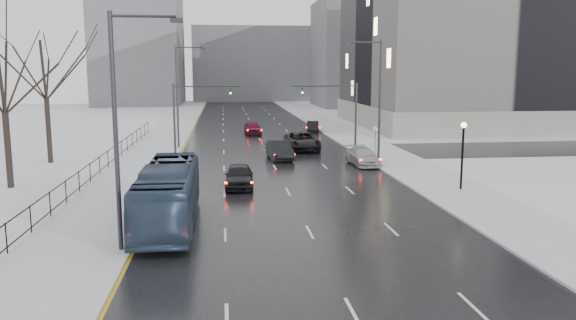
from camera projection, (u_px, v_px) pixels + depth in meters
name	position (u px, v px, depth m)	size (l,w,h in m)	color
road	(259.00, 138.00, 64.00)	(16.00, 150.00, 0.04)	black
cross_road	(267.00, 153.00, 52.23)	(130.00, 10.00, 0.04)	black
sidewalk_left	(165.00, 138.00, 62.79)	(5.00, 150.00, 0.16)	silver
sidewalk_right	(349.00, 136.00, 65.18)	(5.00, 150.00, 0.16)	silver
park_strip	(77.00, 140.00, 61.72)	(14.00, 150.00, 0.12)	white
tree_park_d	(11.00, 189.00, 36.48)	(8.75, 8.75, 12.50)	black
tree_park_e	(51.00, 164.00, 46.24)	(9.45, 9.45, 13.50)	black
iron_fence	(70.00, 186.00, 32.96)	(0.06, 70.00, 1.30)	black
streetlight_r_mid	(377.00, 96.00, 44.42)	(2.95, 0.25, 10.00)	#2D2D33
streetlight_l_near	(121.00, 121.00, 22.95)	(2.95, 0.25, 10.00)	#2D2D33
streetlight_l_far	(179.00, 91.00, 54.33)	(2.95, 0.25, 10.00)	#2D2D33
lamppost_r_mid	(463.00, 146.00, 35.36)	(0.36, 0.36, 4.28)	black
mast_signal_right	(345.00, 108.00, 52.41)	(6.10, 0.33, 6.50)	#2D2D33
mast_signal_left	(186.00, 110.00, 50.74)	(6.10, 0.33, 6.50)	#2D2D33
no_uturn_sign	(375.00, 132.00, 48.99)	(0.60, 0.06, 2.70)	#2D2D33
civic_building	(504.00, 44.00, 77.96)	(41.00, 31.00, 24.80)	gray
bldg_far_right	(373.00, 54.00, 119.37)	(24.00, 20.00, 22.00)	slate
bldg_far_left	(139.00, 41.00, 123.02)	(18.00, 22.00, 28.00)	slate
bldg_far_center	(254.00, 64.00, 141.48)	(30.00, 18.00, 18.00)	slate
bus	(169.00, 194.00, 27.87)	(2.55, 10.91, 3.04)	#2F415D
sedan_center_near	(239.00, 176.00, 36.74)	(1.82, 4.52, 1.54)	black
sedan_right_near	(280.00, 150.00, 48.23)	(1.71, 4.90, 1.62)	black
sedan_right_cross	(302.00, 141.00, 53.91)	(2.86, 6.20, 1.72)	black
sedan_right_far	(363.00, 157.00, 45.40)	(1.96, 4.81, 1.40)	#AEAEB2
sedan_center_far	(253.00, 128.00, 67.00)	(1.84, 4.58, 1.56)	#550E21
sedan_right_distant	(313.00, 127.00, 69.66)	(1.41, 4.04, 1.33)	black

